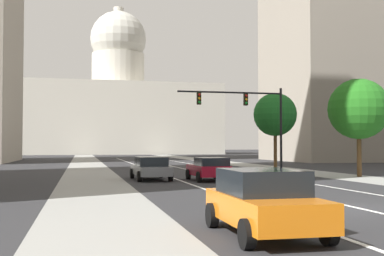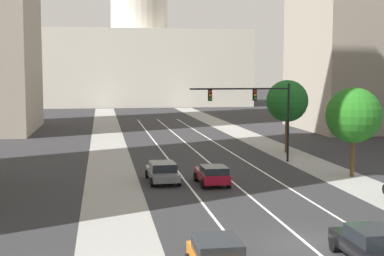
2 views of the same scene
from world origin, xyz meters
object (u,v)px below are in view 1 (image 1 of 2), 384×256
Objects in this scene: capitol_building at (118,107)px; car_crimson at (209,168)px; street_tree_far_right at (275,115)px; car_orange at (264,201)px; car_gray at (151,168)px; traffic_signal_mast at (249,110)px; street_tree_mid_right at (359,109)px.

car_crimson is at bearing -90.96° from capitol_building.
street_tree_far_right is (10.33, 14.61, 4.32)m from car_crimson.
car_gray is at bearing 0.34° from car_orange.
street_tree_mid_right is (5.26, -7.68, -0.38)m from traffic_signal_mast.
capitol_building is 10.52× the size of car_gray.
street_tree_far_right is 1.05× the size of street_tree_mid_right.
traffic_signal_mast reaches higher than car_orange.
car_orange is at bearing -92.45° from capitol_building.
traffic_signal_mast reaches higher than car_crimson.
capitol_building is 117.12m from car_orange.
car_gray is 0.67× the size of street_tree_far_right.
traffic_signal_mast is 7.09m from street_tree_far_right.
capitol_building reaches higher than car_crimson.
car_crimson is 18.21m from car_orange.
traffic_signal_mast is at bearing -33.22° from car_crimson.
car_crimson is at bearing -122.45° from traffic_signal_mast.
car_orange is at bearing -126.63° from street_tree_mid_right.
capitol_building reaches higher than street_tree_far_right.
car_gray is 1.16× the size of car_orange.
capitol_building is 97.70m from car_gray.
traffic_signal_mast is at bearing -129.53° from street_tree_far_right.
street_tree_far_right is at bearing 93.24° from street_tree_mid_right.
car_crimson is at bearing -10.17° from car_orange.
street_tree_mid_right is at bearing -83.27° from car_crimson.
car_orange is 0.47× the size of traffic_signal_mast.
street_tree_mid_right is at bearing -86.76° from street_tree_far_right.
street_tree_far_right is (13.65, 32.51, 4.26)m from car_orange.
car_orange reaches higher than car_gray.
traffic_signal_mast is (9.13, 7.48, 4.28)m from car_gray.
street_tree_mid_right is at bearing -92.66° from car_gray.
car_gray is 12.55m from traffic_signal_mast.
traffic_signal_mast is at bearing -18.32° from car_orange.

